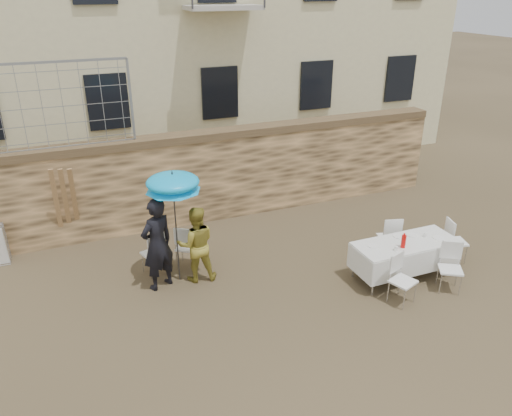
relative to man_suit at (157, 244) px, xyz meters
name	(u,v)px	position (x,y,z in m)	size (l,w,h in m)	color
ground	(283,337)	(1.57, -2.32, -0.93)	(80.00, 80.00, 0.00)	brown
stone_wall	(198,178)	(1.57, 2.68, 0.17)	(13.00, 0.50, 2.20)	olive
chain_link_fence	(53,107)	(-1.43, 2.68, 2.17)	(3.20, 0.06, 1.80)	gray
man_suit	(157,244)	(0.00, 0.00, 0.00)	(0.68, 0.45, 1.87)	black
woman_dress	(196,244)	(0.75, 0.00, -0.15)	(0.76, 0.59, 1.56)	gold
umbrella	(173,186)	(0.40, 0.10, 1.10)	(1.03, 1.03, 2.15)	#3F3F44
couple_chair_left	(153,252)	(0.00, 0.55, -0.45)	(0.48, 0.48, 0.96)	white
couple_chair_right	(187,246)	(0.70, 0.55, -0.45)	(0.48, 0.48, 0.96)	white
banquet_table	(406,244)	(4.62, -1.47, -0.20)	(2.10, 0.85, 0.78)	silver
soda_bottle	(404,241)	(4.42, -1.62, -0.03)	(0.09, 0.09, 0.26)	red
table_chair_front_left	(403,280)	(4.02, -2.22, -0.45)	(0.48, 0.48, 0.96)	white
table_chair_front_right	(451,268)	(5.12, -2.22, -0.45)	(0.48, 0.48, 0.96)	white
table_chair_back	(389,236)	(4.82, -0.67, -0.45)	(0.48, 0.48, 0.96)	white
table_chair_side	(456,241)	(6.02, -1.37, -0.45)	(0.48, 0.48, 0.96)	white
wood_planks	(72,206)	(-1.38, 2.32, 0.07)	(0.70, 0.20, 2.00)	#A37749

